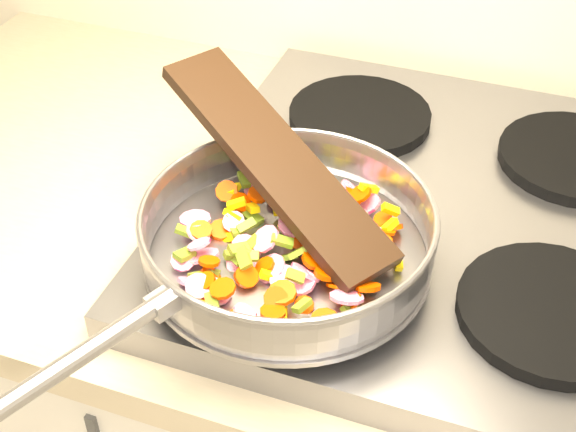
% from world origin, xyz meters
% --- Properties ---
extents(cooktop, '(0.60, 0.60, 0.04)m').
position_xyz_m(cooktop, '(-0.70, 1.67, 0.92)').
color(cooktop, '#939399').
rests_on(cooktop, counter_top).
extents(grate_fl, '(0.19, 0.19, 0.02)m').
position_xyz_m(grate_fl, '(-0.84, 1.52, 0.95)').
color(grate_fl, black).
rests_on(grate_fl, cooktop).
extents(grate_fr, '(0.19, 0.19, 0.02)m').
position_xyz_m(grate_fr, '(-0.56, 1.52, 0.95)').
color(grate_fr, black).
rests_on(grate_fr, cooktop).
extents(grate_bl, '(0.19, 0.19, 0.02)m').
position_xyz_m(grate_bl, '(-0.84, 1.81, 0.95)').
color(grate_bl, black).
rests_on(grate_bl, cooktop).
extents(grate_br, '(0.19, 0.19, 0.02)m').
position_xyz_m(grate_br, '(-0.56, 1.81, 0.95)').
color(grate_br, black).
rests_on(grate_br, cooktop).
extents(saute_pan, '(0.35, 0.49, 0.06)m').
position_xyz_m(saute_pan, '(-0.83, 1.50, 0.99)').
color(saute_pan, '#9E9EA5').
rests_on(saute_pan, grate_fl).
extents(vegetable_heap, '(0.25, 0.26, 0.04)m').
position_xyz_m(vegetable_heap, '(-0.83, 1.50, 0.98)').
color(vegetable_heap, '#DD156A').
rests_on(vegetable_heap, saute_pan).
extents(wooden_spatula, '(0.31, 0.23, 0.12)m').
position_xyz_m(wooden_spatula, '(-0.87, 1.56, 1.03)').
color(wooden_spatula, black).
rests_on(wooden_spatula, saute_pan).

